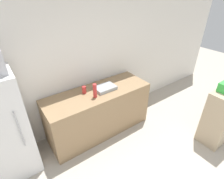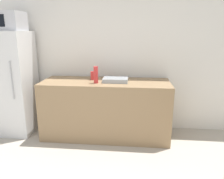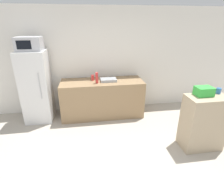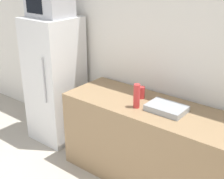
# 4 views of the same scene
# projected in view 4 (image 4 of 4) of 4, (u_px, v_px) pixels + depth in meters

# --- Properties ---
(wall_back) EXTENTS (8.00, 0.06, 2.60)m
(wall_back) POSITION_uv_depth(u_px,v_px,m) (171.00, 59.00, 3.39)
(wall_back) COLOR white
(wall_back) RESTS_ON ground_plane
(refrigerator) EXTENTS (0.61, 0.63, 1.66)m
(refrigerator) POSITION_uv_depth(u_px,v_px,m) (55.00, 80.00, 4.12)
(refrigerator) COLOR silver
(refrigerator) RESTS_ON ground_plane
(microwave) EXTENTS (0.51, 0.39, 0.29)m
(microwave) POSITION_uv_depth(u_px,v_px,m) (50.00, 5.00, 3.75)
(microwave) COLOR #BCBCC1
(microwave) RESTS_ON refrigerator
(counter) EXTENTS (1.98, 0.70, 0.90)m
(counter) POSITION_uv_depth(u_px,v_px,m) (151.00, 144.00, 3.37)
(counter) COLOR #937551
(counter) RESTS_ON ground_plane
(sink_basin) EXTENTS (0.38, 0.27, 0.06)m
(sink_basin) POSITION_uv_depth(u_px,v_px,m) (167.00, 108.00, 3.10)
(sink_basin) COLOR #9EA3A8
(sink_basin) RESTS_ON counter
(bottle_tall) EXTENTS (0.07, 0.07, 0.25)m
(bottle_tall) POSITION_uv_depth(u_px,v_px,m) (137.00, 96.00, 3.14)
(bottle_tall) COLOR red
(bottle_tall) RESTS_ON counter
(bottle_short) EXTENTS (0.07, 0.07, 0.13)m
(bottle_short) POSITION_uv_depth(u_px,v_px,m) (141.00, 92.00, 3.38)
(bottle_short) COLOR red
(bottle_short) RESTS_ON counter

